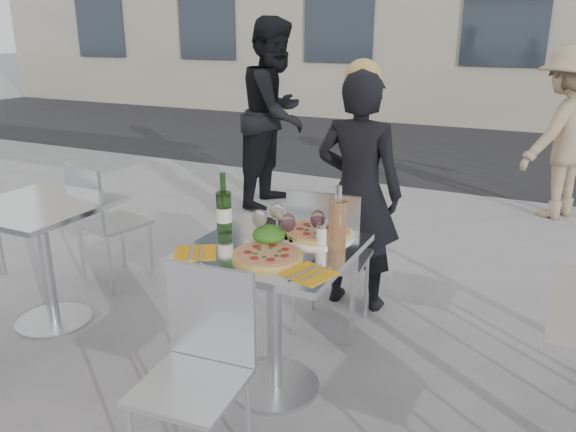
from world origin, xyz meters
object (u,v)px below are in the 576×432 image
at_px(side_table_left, 43,239).
at_px(pedestrian_a, 276,114).
at_px(wineglass_white_b, 277,213).
at_px(napkin_right, 309,273).
at_px(carafe, 337,224).
at_px(main_table, 274,289).
at_px(chair_near, 200,357).
at_px(woman_diner, 358,192).
at_px(napkin_left, 196,252).
at_px(wineglass_red_b, 318,221).
at_px(side_chair_lfar, 101,215).
at_px(chair_far, 328,250).
at_px(pedestrian_b, 564,134).
at_px(sugar_shaker, 323,235).
at_px(pizza_far, 318,233).
at_px(wineglass_red_a, 288,224).
at_px(salad_plate, 269,236).
at_px(wine_bottle, 224,210).
at_px(pizza_near, 268,255).
at_px(wineglass_white_a, 259,219).

distance_m(side_table_left, pedestrian_a, 2.83).
height_order(wineglass_white_b, napkin_right, wineglass_white_b).
bearing_deg(carafe, side_table_left, -176.67).
bearing_deg(carafe, wineglass_white_b, 172.19).
xyz_separation_m(main_table, chair_near, (-0.03, -0.56, -0.05)).
relative_size(woman_diner, pedestrian_a, 0.82).
bearing_deg(woman_diner, pedestrian_a, -50.57).
bearing_deg(napkin_left, wineglass_red_b, 5.95).
relative_size(main_table, pedestrian_a, 0.41).
height_order(main_table, side_chair_lfar, side_chair_lfar).
height_order(main_table, chair_near, chair_near).
distance_m(chair_far, carafe, 0.65).
distance_m(chair_near, wineglass_white_b, 0.80).
bearing_deg(side_chair_lfar, pedestrian_a, -80.90).
distance_m(pedestrian_a, pedestrian_b, 2.68).
relative_size(chair_near, sugar_shaker, 7.71).
distance_m(wineglass_white_b, wineglass_red_b, 0.22).
bearing_deg(napkin_right, main_table, 160.07).
bearing_deg(main_table, pedestrian_a, 117.07).
xyz_separation_m(pizza_far, wineglass_red_a, (-0.06, -0.19, 0.09)).
distance_m(main_table, salad_plate, 0.25).
bearing_deg(wine_bottle, side_table_left, -176.98).
distance_m(woman_diner, pizza_far, 0.84).
height_order(chair_far, wineglass_red_b, wineglass_red_b).
relative_size(side_table_left, pedestrian_a, 0.41).
height_order(sugar_shaker, napkin_left, sugar_shaker).
bearing_deg(pedestrian_b, side_table_left, -3.89).
bearing_deg(pizza_far, chair_far, 104.66).
height_order(chair_far, salad_plate, chair_far).
relative_size(wineglass_white_b, napkin_left, 0.63).
bearing_deg(pizza_near, woman_diner, 89.95).
relative_size(chair_far, pizza_near, 2.89).
xyz_separation_m(wine_bottle, napkin_left, (0.03, -0.28, -0.11)).
xyz_separation_m(side_chair_lfar, wineglass_red_b, (1.75, -0.42, 0.35)).
bearing_deg(napkin_left, side_table_left, 137.07).
xyz_separation_m(chair_far, pedestrian_a, (-1.46, 2.21, 0.39)).
height_order(wineglass_white_a, wineglass_red_a, same).
bearing_deg(wineglass_red_a, woman_diner, 91.46).
xyz_separation_m(wineglass_red_a, napkin_left, (-0.33, -0.24, -0.11)).
xyz_separation_m(chair_near, wineglass_red_b, (0.19, 0.69, 0.37)).
distance_m(pedestrian_a, pizza_near, 3.28).
xyz_separation_m(main_table, salad_plate, (-0.03, 0.02, 0.25)).
bearing_deg(wineglass_white_a, pedestrian_a, 115.89).
height_order(main_table, woman_diner, woman_diner).
bearing_deg(wineglass_red_a, side_table_left, -179.18).
xyz_separation_m(wineglass_white_b, wineglass_red_a, (0.12, -0.12, 0.00)).
relative_size(side_table_left, napkin_right, 3.32).
xyz_separation_m(side_chair_lfar, salad_plate, (1.56, -0.53, 0.28)).
bearing_deg(pizza_far, napkin_left, -132.18).
bearing_deg(salad_plate, carafe, 15.48).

